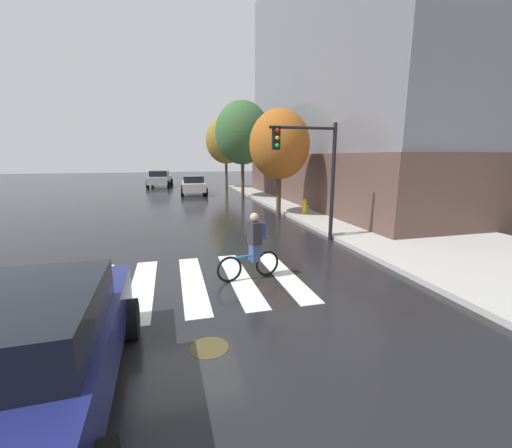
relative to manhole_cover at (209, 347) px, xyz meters
The scene contains 14 objects.
ground_plane 2.90m from the manhole_cover, 94.03° to the left, with size 120.00×120.00×0.00m, color black.
sidewalk 9.02m from the manhole_cover, 18.69° to the left, with size 6.50×50.00×0.15m, color #B2AFA8.
crosswalk_stripes 2.96m from the manhole_cover, 102.62° to the left, with size 6.43×3.83×0.01m.
manhole_cover is the anchor object (origin of this frame).
sedan_near 2.47m from the manhole_cover, 157.88° to the right, with size 2.25×4.64×1.59m.
sedan_mid 22.27m from the manhole_cover, 86.47° to the left, with size 2.20×4.45×1.51m.
sedan_far 30.00m from the manhole_cover, 92.83° to the left, with size 2.61×4.93×1.65m.
cyclist 3.28m from the manhole_cover, 62.47° to the left, with size 1.69×0.42×1.69m.
traffic_light_near 7.78m from the manhole_cover, 53.09° to the left, with size 2.47×0.28×4.20m.
fire_hydrant 12.24m from the manhole_cover, 59.63° to the left, with size 0.33×0.22×0.78m.
street_tree_near 12.66m from the manhole_cover, 65.96° to the left, with size 3.03×3.03×5.39m.
street_tree_mid 20.04m from the manhole_cover, 75.84° to the left, with size 3.93×3.93×6.98m.
street_tree_far 27.46m from the manhole_cover, 79.67° to the left, with size 3.78×3.78×6.73m.
corner_building 23.78m from the manhole_cover, 41.39° to the left, with size 19.59×20.33×15.71m.
Camera 1 is at (-0.26, -7.67, 3.05)m, focal length 22.69 mm.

